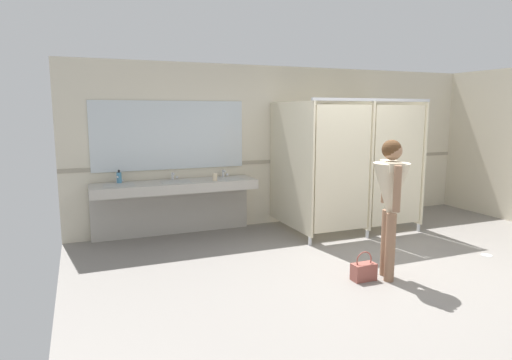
# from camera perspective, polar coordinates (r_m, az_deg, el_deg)

# --- Properties ---
(ground_plane) EXTENTS (7.46, 6.00, 0.10)m
(ground_plane) POSITION_cam_1_polar(r_m,az_deg,el_deg) (5.54, 18.16, -11.83)
(ground_plane) COLOR gray
(wall_back) EXTENTS (7.46, 0.12, 2.61)m
(wall_back) POSITION_cam_1_polar(r_m,az_deg,el_deg) (7.52, 4.98, 4.57)
(wall_back) COLOR beige
(wall_back) RESTS_ON ground_plane
(wall_back_tile_band) EXTENTS (7.46, 0.01, 0.06)m
(wall_back_tile_band) POSITION_cam_1_polar(r_m,az_deg,el_deg) (7.49, 5.18, 2.58)
(wall_back_tile_band) COLOR #9E937F
(wall_back_tile_band) RESTS_ON wall_back
(vanity_counter) EXTENTS (2.41, 0.58, 0.97)m
(vanity_counter) POSITION_cam_1_polar(r_m,az_deg,el_deg) (6.64, -10.61, -2.00)
(vanity_counter) COLOR #B2ADA3
(vanity_counter) RESTS_ON ground_plane
(mirror_panel) EXTENTS (2.31, 0.02, 1.03)m
(mirror_panel) POSITION_cam_1_polar(r_m,az_deg,el_deg) (6.74, -11.19, 5.76)
(mirror_panel) COLOR silver
(mirror_panel) RESTS_ON wall_back
(bathroom_stalls) EXTENTS (2.02, 1.43, 2.06)m
(bathroom_stalls) POSITION_cam_1_polar(r_m,az_deg,el_deg) (6.96, 12.47, 2.15)
(bathroom_stalls) COLOR beige
(bathroom_stalls) RESTS_ON ground_plane
(person_standing) EXTENTS (0.53, 0.53, 1.57)m
(person_standing) POSITION_cam_1_polar(r_m,az_deg,el_deg) (5.03, 17.19, -1.61)
(person_standing) COLOR #8C664C
(person_standing) RESTS_ON ground_plane
(handbag) EXTENTS (0.27, 0.14, 0.33)m
(handbag) POSITION_cam_1_polar(r_m,az_deg,el_deg) (5.13, 13.92, -11.48)
(handbag) COLOR #934C42
(handbag) RESTS_ON ground_plane
(soap_dispenser) EXTENTS (0.07, 0.07, 0.19)m
(soap_dispenser) POSITION_cam_1_polar(r_m,az_deg,el_deg) (6.57, -17.50, 0.31)
(soap_dispenser) COLOR teal
(soap_dispenser) RESTS_ON vanity_counter
(paper_cup) EXTENTS (0.07, 0.07, 0.11)m
(paper_cup) POSITION_cam_1_polar(r_m,az_deg,el_deg) (6.51, -5.41, 0.38)
(paper_cup) COLOR beige
(paper_cup) RESTS_ON vanity_counter
(floor_drain_cover) EXTENTS (0.14, 0.14, 0.01)m
(floor_drain_cover) POSITION_cam_1_polar(r_m,az_deg,el_deg) (6.57, 27.96, -8.67)
(floor_drain_cover) COLOR #B7BABF
(floor_drain_cover) RESTS_ON ground_plane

